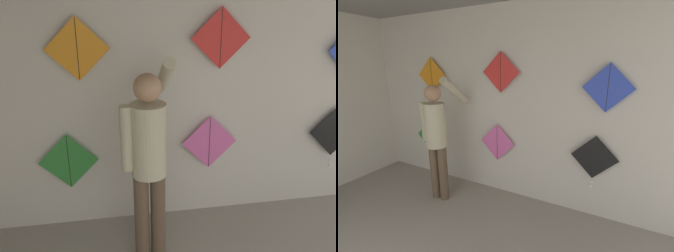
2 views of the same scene
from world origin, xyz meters
The scene contains 7 objects.
back_panel centered at (0.00, 3.69, 1.40)m, with size 5.71×0.06×2.80m, color beige.
shopkeeper centered at (-0.68, 3.05, 1.04)m, with size 0.47×0.66×1.84m.
kite_0 centered at (-1.40, 3.60, 0.74)m, with size 0.57×0.01×0.57m.
kite_1 centered at (0.01, 3.60, 0.84)m, with size 0.57×0.01×0.57m.
kite_2 centered at (1.42, 3.60, 0.84)m, with size 0.57×0.04×0.71m.
kite_3 centered at (-1.23, 3.60, 1.83)m, with size 0.57×0.01×0.57m.
kite_4 centered at (0.08, 3.60, 1.89)m, with size 0.57×0.01×0.57m.
Camera 1 is at (-1.01, 0.22, 2.43)m, focal length 40.00 mm.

